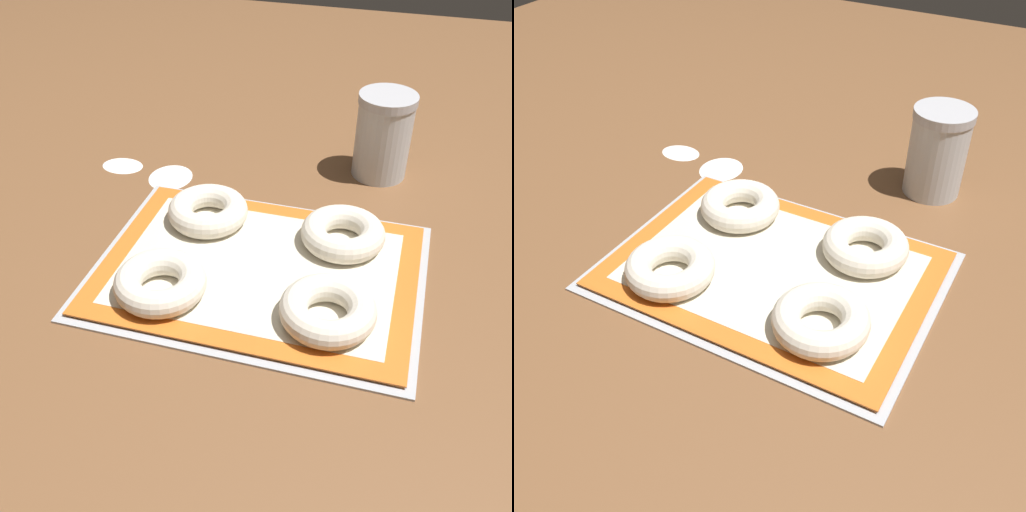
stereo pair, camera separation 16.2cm
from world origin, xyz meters
TOP-DOWN VIEW (x-y plane):
  - ground_plane at (0.00, 0.00)m, footprint 2.80×2.80m
  - baking_tray at (-0.00, 0.02)m, footprint 0.50×0.37m
  - baking_mat at (-0.00, 0.02)m, footprint 0.48×0.35m
  - bagel_front_left at (-0.12, -0.08)m, footprint 0.13×0.13m
  - bagel_front_right at (0.12, -0.07)m, footprint 0.13×0.13m
  - bagel_back_left at (-0.11, 0.11)m, footprint 0.13×0.13m
  - bagel_back_right at (0.11, 0.11)m, footprint 0.13×0.13m
  - flour_canister at (0.14, 0.36)m, footprint 0.11×0.11m
  - flour_patch_near at (-0.24, 0.24)m, footprint 0.08×0.09m
  - flour_patch_far at (-0.34, 0.26)m, footprint 0.08×0.06m

SIDE VIEW (x-z plane):
  - ground_plane at x=0.00m, z-range 0.00..0.00m
  - flour_patch_near at x=-0.24m, z-range 0.00..0.00m
  - flour_patch_far at x=-0.34m, z-range 0.00..0.00m
  - baking_tray at x=0.00m, z-range 0.00..0.01m
  - baking_mat at x=0.00m, z-range 0.01..0.01m
  - bagel_front_left at x=-0.12m, z-range 0.01..0.05m
  - bagel_front_right at x=0.12m, z-range 0.01..0.05m
  - bagel_back_left at x=-0.11m, z-range 0.01..0.05m
  - bagel_back_right at x=0.11m, z-range 0.01..0.05m
  - flour_canister at x=0.14m, z-range 0.00..0.16m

